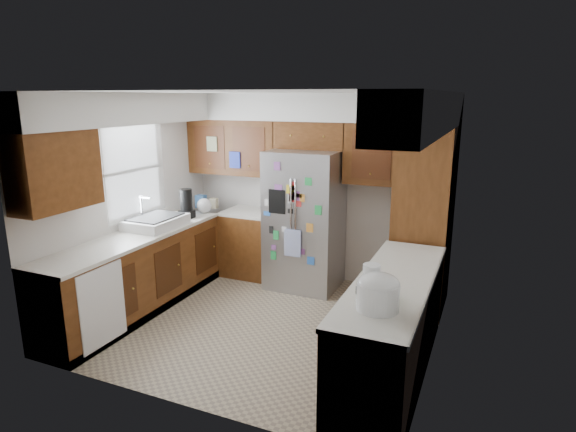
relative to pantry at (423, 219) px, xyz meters
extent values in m
plane|color=tan|center=(-1.50, -1.15, -1.07)|extent=(3.60, 3.60, 0.00)
cube|color=silver|center=(-1.50, 0.45, 0.18)|extent=(3.60, 0.04, 2.50)
cube|color=silver|center=(-3.30, -1.15, 0.18)|extent=(0.04, 3.20, 2.50)
cube|color=silver|center=(0.30, -1.15, 0.18)|extent=(0.04, 3.20, 2.50)
cube|color=silver|center=(-1.50, -2.75, 0.18)|extent=(3.60, 0.04, 2.50)
cube|color=white|center=(-1.50, -1.15, 1.43)|extent=(3.60, 3.20, 0.02)
cube|color=silver|center=(-1.50, 0.26, 1.25)|extent=(3.60, 0.38, 0.35)
cube|color=silver|center=(-3.11, -1.15, 1.25)|extent=(0.38, 3.20, 0.35)
cube|color=silver|center=(0.11, -1.15, 1.25)|extent=(0.38, 3.20, 0.35)
cube|color=#48260D|center=(-2.63, 0.28, 0.70)|extent=(1.33, 0.34, 0.75)
cube|color=#48260D|center=(-0.36, 0.28, 0.70)|extent=(1.33, 0.34, 0.75)
cube|color=#48260D|center=(-3.13, -2.30, 0.70)|extent=(0.34, 0.85, 0.75)
cube|color=white|center=(-3.29, -1.05, 0.53)|extent=(0.02, 0.90, 1.05)
cube|color=white|center=(-3.25, -1.05, 0.53)|extent=(0.01, 1.02, 1.15)
cube|color=#1F35BA|center=(-2.54, 0.09, 0.55)|extent=(0.16, 0.02, 0.22)
cube|color=beige|center=(-2.88, 0.09, 0.75)|extent=(0.16, 0.02, 0.20)
cube|color=#48260D|center=(-3.00, -1.45, -0.64)|extent=(0.60, 2.60, 0.88)
cube|color=#48260D|center=(-2.33, 0.15, -0.64)|extent=(0.75, 0.60, 0.88)
cube|color=white|center=(-3.00, -1.45, -0.17)|extent=(0.63, 2.60, 0.04)
cube|color=white|center=(-2.33, 0.15, -0.17)|extent=(0.75, 0.60, 0.04)
cube|color=black|center=(-3.00, -1.45, -1.02)|extent=(0.60, 2.60, 0.10)
cube|color=white|center=(-2.69, -2.30, -0.61)|extent=(0.01, 0.58, 0.80)
cube|color=#48260D|center=(0.00, -1.62, -0.64)|extent=(0.60, 2.25, 0.88)
cube|color=white|center=(0.00, -1.62, -0.17)|extent=(0.63, 2.25, 0.04)
cube|color=black|center=(0.00, -1.62, -1.02)|extent=(0.60, 2.25, 0.10)
cube|color=#48260D|center=(0.00, 0.00, 0.00)|extent=(0.60, 0.90, 2.15)
cube|color=#A4A4AA|center=(-1.50, 0.05, -0.17)|extent=(0.90, 0.75, 1.80)
cylinder|color=silver|center=(-1.53, -0.34, -0.02)|extent=(0.02, 0.02, 0.90)
cylinder|color=silver|center=(-1.47, -0.34, -0.02)|extent=(0.02, 0.02, 0.90)
cube|color=black|center=(-1.72, -0.33, 0.12)|extent=(0.22, 0.01, 0.30)
cube|color=white|center=(-1.50, -0.35, -0.38)|extent=(0.22, 0.01, 0.34)
cube|color=white|center=(-1.62, -0.33, -0.22)|extent=(0.06, 0.00, 0.07)
cube|color=yellow|center=(-1.54, -0.33, 0.29)|extent=(0.11, 0.00, 0.11)
cube|color=#8C4C99|center=(-1.70, -0.33, 0.29)|extent=(0.10, 0.00, 0.10)
cube|color=blue|center=(-1.86, -0.33, -0.04)|extent=(0.09, 0.00, 0.05)
cube|color=green|center=(-1.74, -0.33, -0.31)|extent=(0.07, 0.00, 0.12)
cube|color=blue|center=(-1.27, -0.33, -0.58)|extent=(0.09, 0.00, 0.10)
cube|color=red|center=(-1.49, -0.33, 0.33)|extent=(0.05, 0.00, 0.11)
cube|color=red|center=(-1.52, -0.33, 0.19)|extent=(0.09, 0.00, 0.11)
cube|color=#8C4C99|center=(-1.72, -0.33, 0.57)|extent=(0.08, 0.00, 0.10)
cube|color=#8C4C99|center=(-1.39, -0.33, -0.48)|extent=(0.10, 0.00, 0.07)
cube|color=green|center=(-1.31, -0.33, 0.40)|extent=(0.09, 0.00, 0.09)
cube|color=#8C4C99|center=(-1.77, -0.33, -0.47)|extent=(0.06, 0.00, 0.06)
cube|color=white|center=(-1.54, -0.33, 0.17)|extent=(0.06, 0.00, 0.11)
cube|color=white|center=(-1.86, -0.33, 0.10)|extent=(0.05, 0.00, 0.08)
cube|color=orange|center=(-1.38, -0.33, 0.20)|extent=(0.06, 0.00, 0.10)
cube|color=white|center=(-1.52, -0.33, 0.30)|extent=(0.06, 0.00, 0.05)
cube|color=black|center=(-1.80, -0.33, -0.24)|extent=(0.06, 0.00, 0.09)
cube|color=orange|center=(-1.43, -0.33, 0.22)|extent=(0.07, 0.00, 0.05)
cube|color=red|center=(-1.43, -0.33, 0.12)|extent=(0.07, 0.00, 0.07)
cube|color=green|center=(-1.18, -0.33, 0.07)|extent=(0.09, 0.00, 0.12)
cube|color=#8C4C99|center=(-1.47, -0.33, 0.22)|extent=(0.10, 0.00, 0.11)
cube|color=black|center=(-1.54, -0.33, 0.02)|extent=(0.07, 0.00, 0.06)
cube|color=orange|center=(-1.29, -0.33, -0.16)|extent=(0.09, 0.00, 0.11)
cube|color=green|center=(-1.77, -0.33, -0.58)|extent=(0.08, 0.00, 0.11)
cube|color=#48260D|center=(-1.50, 0.28, 0.90)|extent=(0.96, 0.34, 0.35)
sphere|color=#1932C9|center=(-1.81, 0.29, 1.23)|extent=(0.30, 0.30, 0.30)
cylinder|color=black|center=(-1.33, 0.24, 1.15)|extent=(0.25, 0.25, 0.14)
ellipsoid|color=#333338|center=(-1.33, 0.24, 1.22)|extent=(0.23, 0.23, 0.10)
cube|color=white|center=(-3.00, -1.05, -0.09)|extent=(0.52, 0.70, 0.12)
cube|color=black|center=(-3.00, -1.05, -0.03)|extent=(0.44, 0.60, 0.02)
cylinder|color=silver|center=(-3.20, -1.05, 0.07)|extent=(0.02, 0.02, 0.30)
cylinder|color=silver|center=(-3.14, -1.05, 0.20)|extent=(0.16, 0.02, 0.02)
cube|color=yellow|center=(-2.84, -1.26, -0.13)|extent=(0.10, 0.18, 0.04)
cube|color=black|center=(-2.92, -0.52, -0.10)|extent=(0.18, 0.14, 0.10)
cylinder|color=black|center=(-2.92, -0.52, 0.09)|extent=(0.16, 0.16, 0.28)
cylinder|color=#A4A4AA|center=(-3.02, -0.36, -0.05)|extent=(0.14, 0.14, 0.20)
sphere|color=white|center=(-2.87, -0.20, -0.05)|extent=(0.20, 0.20, 0.20)
cube|color=#3F72B2|center=(-3.08, 0.06, -0.06)|extent=(0.14, 0.10, 0.18)
cube|color=#BFB28C|center=(-2.90, 0.11, -0.08)|extent=(0.10, 0.08, 0.14)
cylinder|color=white|center=(-2.99, -0.75, -0.10)|extent=(0.08, 0.08, 0.11)
cylinder|color=white|center=(0.00, -2.28, -0.05)|extent=(0.32, 0.32, 0.21)
ellipsoid|color=white|center=(0.00, -2.28, 0.06)|extent=(0.31, 0.31, 0.14)
cube|color=black|center=(-0.15, -2.28, -0.03)|extent=(0.04, 0.06, 0.04)
cylinder|color=white|center=(-0.08, -2.16, -0.01)|extent=(0.13, 0.13, 0.30)
camera|label=1|loc=(0.70, -5.57, 1.38)|focal=30.00mm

